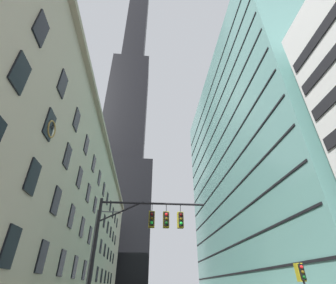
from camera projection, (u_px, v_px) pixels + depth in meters
station_building at (59, 217)px, 38.95m from camera, size 13.85×69.94×23.96m
dark_skyscraper at (124, 135)px, 117.87m from camera, size 28.60×28.60×223.83m
glass_office_midrise at (249, 161)px, 50.98m from camera, size 14.35×52.41×50.48m
traffic_signal_mast at (146, 229)px, 15.65m from camera, size 7.32×0.63×7.13m
traffic_light_near_right at (301, 275)px, 15.03m from camera, size 0.40×0.63×3.25m
street_lamppost at (96, 248)px, 21.77m from camera, size 2.51×0.32×8.49m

